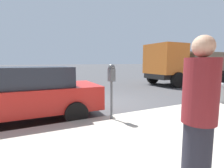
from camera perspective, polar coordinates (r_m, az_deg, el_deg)
name	(u,v)px	position (r m, az deg, el deg)	size (l,w,h in m)	color
ground_plane	(99,103)	(7.43, -4.26, -6.20)	(220.00, 220.00, 0.00)	#424244
sidewalk	(213,160)	(3.63, 30.08, -20.71)	(5.58, 56.00, 0.16)	#B7B2A3
parking_meter	(111,77)	(4.69, -0.17, 2.23)	(0.21, 0.19, 1.51)	#4C5156
car_red	(22,93)	(5.65, -27.29, -2.73)	(2.20, 4.53, 1.58)	#B21E19
dump_truck	(187,64)	(14.96, 23.30, 5.98)	(2.94, 6.90, 2.99)	black
pedestrian	(199,118)	(2.24, 26.48, -9.89)	(0.38, 0.38, 1.85)	#23232D
fire_hydrant	(221,93)	(7.90, 32.13, -2.47)	(0.24, 0.42, 0.78)	#999EA3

